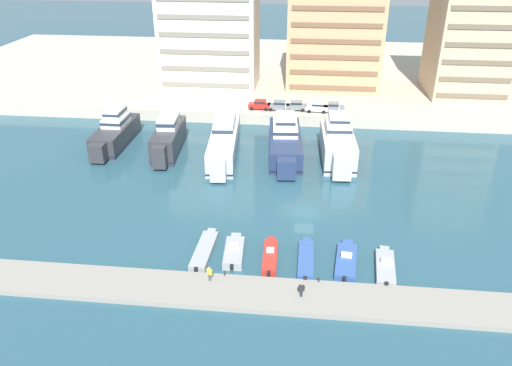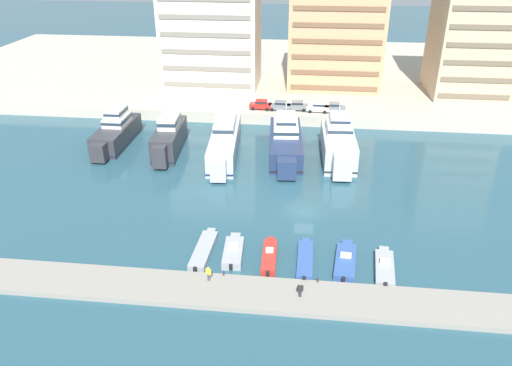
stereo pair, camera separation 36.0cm
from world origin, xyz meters
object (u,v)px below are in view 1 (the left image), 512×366
(motorboat_grey_far_left, at_px, (204,250))
(car_grey_center, at_px, (333,107))
(car_grey_left, at_px, (279,105))
(motorboat_red_mid_left, at_px, (270,256))
(car_grey_mid_left, at_px, (296,105))
(motorboat_blue_center_left, at_px, (306,259))
(motorboat_grey_center_right, at_px, (385,267))
(car_red_far_left, at_px, (260,104))
(pedestrian_mid_deck, at_px, (209,273))
(motorboat_grey_left, at_px, (234,252))
(motorboat_blue_center, at_px, (346,260))
(pedestrian_near_edge, at_px, (301,289))
(yacht_charcoal_left, at_px, (168,138))
(yacht_charcoal_far_left, at_px, (115,132))
(car_white_center_left, at_px, (317,107))
(yacht_silver_mid_left, at_px, (224,141))
(yacht_silver_center, at_px, (338,144))
(yacht_navy_center_left, at_px, (285,141))

(motorboat_grey_far_left, xyz_separation_m, car_grey_center, (15.56, 44.55, 2.64))
(motorboat_grey_far_left, bearing_deg, car_grey_left, 83.09)
(motorboat_red_mid_left, distance_m, car_grey_mid_left, 45.42)
(motorboat_blue_center_left, distance_m, motorboat_grey_center_right, 8.48)
(car_red_far_left, xyz_separation_m, pedestrian_mid_deck, (-0.07, -50.18, -1.45))
(car_red_far_left, bearing_deg, car_grey_mid_left, 1.13)
(motorboat_grey_left, distance_m, car_grey_mid_left, 45.22)
(motorboat_blue_center, xyz_separation_m, pedestrian_near_edge, (-4.71, -6.70, 1.11))
(car_red_far_left, bearing_deg, motorboat_grey_far_left, -92.26)
(car_red_far_left, distance_m, pedestrian_mid_deck, 50.20)
(yacht_charcoal_left, height_order, motorboat_blue_center_left, yacht_charcoal_left)
(car_grey_left, relative_size, car_grey_center, 1.01)
(motorboat_grey_far_left, distance_m, car_grey_center, 47.26)
(yacht_charcoal_far_left, bearing_deg, car_red_far_left, 33.12)
(yacht_charcoal_left, relative_size, car_white_center_left, 3.66)
(yacht_silver_mid_left, xyz_separation_m, yacht_silver_center, (18.07, -0.41, 0.48))
(yacht_silver_mid_left, distance_m, motorboat_grey_center_right, 36.44)
(motorboat_blue_center, xyz_separation_m, car_grey_mid_left, (-7.19, 45.07, 2.62))
(yacht_navy_center_left, distance_m, motorboat_grey_far_left, 29.67)
(yacht_charcoal_left, relative_size, motorboat_grey_left, 2.34)
(car_grey_left, bearing_deg, car_white_center_left, -1.68)
(yacht_silver_center, distance_m, motorboat_red_mid_left, 29.31)
(yacht_charcoal_far_left, distance_m, yacht_charcoal_left, 9.92)
(motorboat_grey_left, relative_size, motorboat_blue_center, 0.87)
(car_grey_left, height_order, car_grey_mid_left, same)
(yacht_silver_mid_left, bearing_deg, motorboat_grey_far_left, -85.20)
(yacht_silver_center, xyz_separation_m, motorboat_grey_far_left, (-15.73, -27.43, -2.27))
(motorboat_red_mid_left, height_order, car_grey_mid_left, car_grey_mid_left)
(yacht_silver_mid_left, distance_m, car_red_far_left, 17.28)
(motorboat_red_mid_left, height_order, car_grey_center, car_grey_center)
(yacht_navy_center_left, bearing_deg, car_grey_center, 62.90)
(car_grey_left, height_order, car_grey_center, same)
(pedestrian_near_edge, bearing_deg, motorboat_grey_center_right, 34.32)
(pedestrian_mid_deck, bearing_deg, motorboat_red_mid_left, 40.81)
(motorboat_grey_far_left, relative_size, car_grey_center, 1.98)
(car_grey_mid_left, height_order, car_white_center_left, same)
(car_white_center_left, distance_m, car_grey_center, 3.07)
(motorboat_blue_center, bearing_deg, yacht_charcoal_far_left, 140.88)
(car_grey_center, relative_size, pedestrian_mid_deck, 2.41)
(motorboat_grey_left, height_order, motorboat_grey_center_right, motorboat_grey_left)
(yacht_silver_center, bearing_deg, pedestrian_mid_deck, -113.03)
(yacht_charcoal_left, bearing_deg, motorboat_blue_center_left, -51.08)
(motorboat_grey_left, relative_size, car_grey_mid_left, 1.56)
(motorboat_red_mid_left, xyz_separation_m, car_grey_center, (8.10, 45.15, 2.53))
(car_grey_mid_left, xyz_separation_m, car_white_center_left, (3.96, -0.50, 0.00))
(yacht_charcoal_left, relative_size, motorboat_blue_center_left, 1.99)
(yacht_silver_center, xyz_separation_m, car_grey_mid_left, (-7.18, 17.30, 0.37))
(car_grey_left, bearing_deg, yacht_navy_center_left, -82.59)
(car_grey_mid_left, relative_size, pedestrian_near_edge, 2.58)
(yacht_silver_mid_left, relative_size, motorboat_grey_far_left, 2.68)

